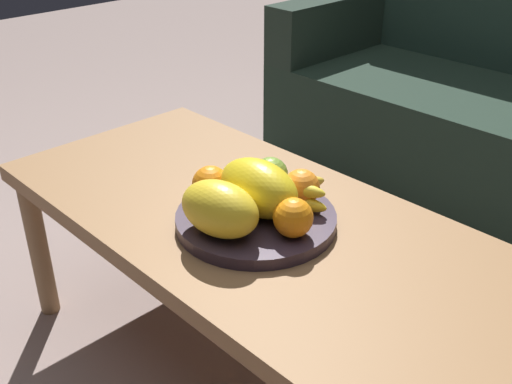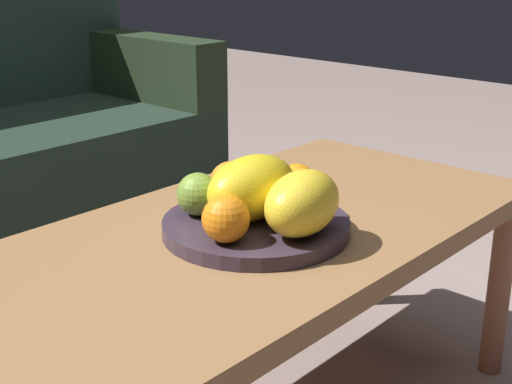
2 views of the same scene
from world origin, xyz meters
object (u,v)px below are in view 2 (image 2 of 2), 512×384
melon_smaller_beside (302,203)px  orange_left (297,185)px  coffee_table (239,258)px  apple_front (198,194)px  orange_front (226,219)px  fruit_bowl (256,226)px  melon_large_front (252,188)px  banana_bunch (235,192)px  orange_right (231,182)px

melon_smaller_beside → orange_left: 0.14m
coffee_table → apple_front: bearing=114.2°
coffee_table → orange_front: size_ratio=15.79×
coffee_table → fruit_bowl: fruit_bowl is taller
orange_front → fruit_bowl: bearing=16.0°
fruit_bowl → apple_front: size_ratio=4.29×
melon_large_front → apple_front: bearing=120.4°
melon_smaller_beside → orange_front: melon_smaller_beside is taller
fruit_bowl → orange_front: (-0.10, -0.03, 0.05)m
apple_front → melon_smaller_beside: bearing=-74.1°
orange_front → orange_left: size_ratio=1.01×
banana_bunch → orange_left: bearing=-41.9°
melon_large_front → fruit_bowl: bearing=-80.6°
banana_bunch → melon_large_front: bearing=-109.4°
melon_smaller_beside → apple_front: 0.20m
orange_right → coffee_table: bearing=-127.1°
apple_front → melon_large_front: bearing=-59.6°
orange_right → melon_smaller_beside: bearing=-99.3°
banana_bunch → apple_front: bearing=164.2°
apple_front → fruit_bowl: bearing=-61.2°
melon_smaller_beside → orange_front: bearing=147.7°
fruit_bowl → orange_front: size_ratio=4.20×
orange_right → apple_front: orange_right is taller
orange_front → apple_front: size_ratio=1.02×
coffee_table → orange_left: (0.12, -0.03, 0.11)m
orange_left → fruit_bowl: bearing=177.6°
orange_front → apple_front: 0.13m
orange_front → orange_right: same height
melon_smaller_beside → apple_front: melon_smaller_beside is taller
orange_left → orange_right: bearing=125.3°
banana_bunch → orange_right: bearing=58.1°
orange_front → orange_left: bearing=6.9°
orange_left → banana_bunch: (-0.08, 0.08, -0.01)m
fruit_bowl → orange_left: orange_left is taller
coffee_table → orange_front: bearing=-148.6°
melon_large_front → orange_right: melon_large_front is taller
melon_smaller_beside → orange_left: bearing=42.8°
melon_large_front → melon_smaller_beside: melon_large_front is taller
melon_large_front → apple_front: size_ratio=2.47×
melon_large_front → melon_smaller_beside: size_ratio=1.14×
orange_front → banana_bunch: 0.16m
melon_large_front → orange_left: size_ratio=2.44×
melon_smaller_beside → apple_front: bearing=105.9°
coffee_table → melon_large_front: (0.02, -0.01, 0.13)m
melon_large_front → orange_left: melon_large_front is taller
fruit_bowl → orange_left: (0.10, -0.00, 0.05)m
apple_front → banana_bunch: 0.07m
coffee_table → apple_front: (-0.03, 0.07, 0.11)m
coffee_table → orange_right: size_ratio=15.86×
orange_left → apple_front: bearing=148.3°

